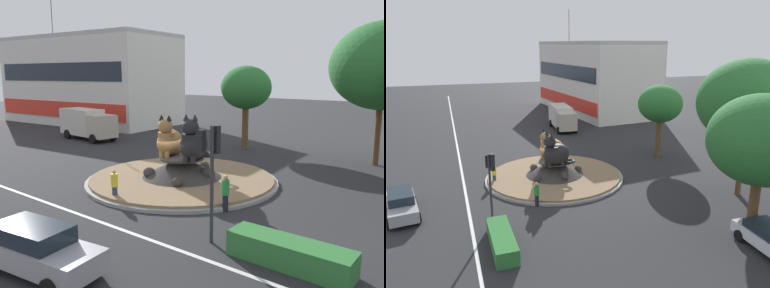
# 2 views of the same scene
# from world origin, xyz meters

# --- Properties ---
(ground_plane) EXTENTS (160.00, 160.00, 0.00)m
(ground_plane) POSITION_xyz_m (0.00, 0.00, 0.00)
(ground_plane) COLOR #28282B
(lane_centreline) EXTENTS (112.00, 0.20, 0.01)m
(lane_centreline) POSITION_xyz_m (0.00, -7.27, 0.00)
(lane_centreline) COLOR silver
(lane_centreline) RESTS_ON ground
(roundabout_island) EXTENTS (11.42, 11.42, 1.50)m
(roundabout_island) POSITION_xyz_m (-0.00, 0.01, 0.47)
(roundabout_island) COLOR gray
(roundabout_island) RESTS_ON ground
(cat_statue_tabby) EXTENTS (1.98, 2.79, 2.55)m
(cat_statue_tabby) POSITION_xyz_m (-0.96, -0.06, 2.43)
(cat_statue_tabby) COLOR #9E703D
(cat_statue_tabby) RESTS_ON roundabout_island
(cat_statue_black) EXTENTS (2.23, 3.02, 2.73)m
(cat_statue_black) POSITION_xyz_m (1.06, -0.22, 2.50)
(cat_statue_black) COLOR black
(cat_statue_black) RESTS_ON roundabout_island
(traffic_light_mast) EXTENTS (0.71, 0.55, 4.51)m
(traffic_light_mast) POSITION_xyz_m (6.35, -5.88, 3.32)
(traffic_light_mast) COLOR #2D2D33
(traffic_light_mast) RESTS_ON ground
(shophouse_block) EXTENTS (24.23, 12.81, 16.15)m
(shophouse_block) POSITION_xyz_m (-28.77, 15.40, 5.62)
(shophouse_block) COLOR silver
(shophouse_block) RESTS_ON ground
(clipped_hedge_strip) EXTENTS (4.28, 1.20, 0.90)m
(clipped_hedge_strip) POSITION_xyz_m (9.58, -5.86, 0.45)
(clipped_hedge_strip) COLOR #2D7033
(clipped_hedge_strip) RESTS_ON ground
(broadleaf_tree_behind_island) EXTENTS (4.28, 4.28, 7.11)m
(broadleaf_tree_behind_island) POSITION_xyz_m (-2.44, 11.42, 5.23)
(broadleaf_tree_behind_island) COLOR brown
(broadleaf_tree_behind_island) RESTS_ON ground
(second_tree_near_tower) EXTENTS (7.10, 7.10, 9.96)m
(second_tree_near_tower) POSITION_xyz_m (8.02, 11.87, 6.93)
(second_tree_near_tower) COLOR brown
(second_tree_near_tower) RESTS_ON ground
(pedestrian_yellow_shirt) EXTENTS (0.37, 0.37, 1.63)m
(pedestrian_yellow_shirt) POSITION_xyz_m (-0.35, -4.92, 0.86)
(pedestrian_yellow_shirt) COLOR #33384C
(pedestrian_yellow_shirt) RESTS_ON ground
(pedestrian_green_shirt) EXTENTS (0.36, 0.36, 1.77)m
(pedestrian_green_shirt) POSITION_xyz_m (4.94, -2.74, 0.93)
(pedestrian_green_shirt) COLOR black
(pedestrian_green_shirt) RESTS_ON ground
(hatchback_near_shophouse) EXTENTS (4.80, 2.45, 1.61)m
(hatchback_near_shophouse) POSITION_xyz_m (3.36, -11.37, 0.84)
(hatchback_near_shophouse) COLOR #99999E
(hatchback_near_shophouse) RESTS_ON ground
(delivery_box_truck) EXTENTS (7.05, 2.90, 2.98)m
(delivery_box_truck) POSITION_xyz_m (-17.34, 6.17, 1.63)
(delivery_box_truck) COLOR #B7AD99
(delivery_box_truck) RESTS_ON ground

